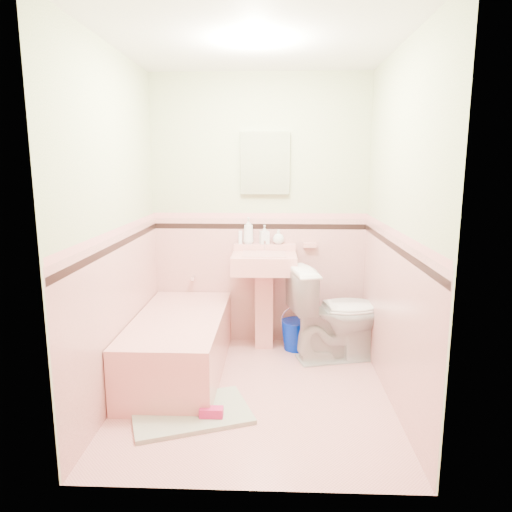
{
  "coord_description": "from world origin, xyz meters",
  "views": [
    {
      "loc": [
        0.14,
        -3.32,
        1.69
      ],
      "look_at": [
        0.0,
        0.25,
        1.0
      ],
      "focal_mm": 33.29,
      "sensor_mm": 36.0,
      "label": 1
    }
  ],
  "objects_px": {
    "soap_bottle_mid": "(264,234)",
    "bucket": "(296,335)",
    "toilet": "(337,313)",
    "shoe": "(211,412)",
    "soap_bottle_right": "(279,237)",
    "bathtub": "(180,346)",
    "medicine_cabinet": "(265,163)",
    "soap_bottle_left": "(248,231)",
    "sink": "(264,302)"
  },
  "relations": [
    {
      "from": "soap_bottle_mid",
      "to": "bucket",
      "type": "bearing_deg",
      "value": -29.85
    },
    {
      "from": "toilet",
      "to": "bucket",
      "type": "xyz_separation_m",
      "value": [
        -0.34,
        0.2,
        -0.28
      ]
    },
    {
      "from": "toilet",
      "to": "shoe",
      "type": "height_order",
      "value": "toilet"
    },
    {
      "from": "soap_bottle_right",
      "to": "bucket",
      "type": "distance_m",
      "value": 0.93
    },
    {
      "from": "bucket",
      "to": "bathtub",
      "type": "bearing_deg",
      "value": -151.16
    },
    {
      "from": "bucket",
      "to": "toilet",
      "type": "bearing_deg",
      "value": -30.07
    },
    {
      "from": "toilet",
      "to": "medicine_cabinet",
      "type": "bearing_deg",
      "value": 44.13
    },
    {
      "from": "soap_bottle_left",
      "to": "medicine_cabinet",
      "type": "bearing_deg",
      "value": 11.15
    },
    {
      "from": "soap_bottle_left",
      "to": "toilet",
      "type": "height_order",
      "value": "soap_bottle_left"
    },
    {
      "from": "sink",
      "to": "bucket",
      "type": "distance_m",
      "value": 0.43
    },
    {
      "from": "bathtub",
      "to": "soap_bottle_left",
      "type": "height_order",
      "value": "soap_bottle_left"
    },
    {
      "from": "soap_bottle_right",
      "to": "bucket",
      "type": "height_order",
      "value": "soap_bottle_right"
    },
    {
      "from": "medicine_cabinet",
      "to": "soap_bottle_left",
      "type": "height_order",
      "value": "medicine_cabinet"
    },
    {
      "from": "bathtub",
      "to": "bucket",
      "type": "xyz_separation_m",
      "value": [
        0.98,
        0.54,
        -0.09
      ]
    },
    {
      "from": "shoe",
      "to": "bucket",
      "type": "bearing_deg",
      "value": 63.94
    },
    {
      "from": "bathtub",
      "to": "soap_bottle_left",
      "type": "distance_m",
      "value": 1.23
    },
    {
      "from": "toilet",
      "to": "bucket",
      "type": "bearing_deg",
      "value": 46.12
    },
    {
      "from": "soap_bottle_left",
      "to": "shoe",
      "type": "relative_size",
      "value": 1.55
    },
    {
      "from": "bucket",
      "to": "soap_bottle_mid",
      "type": "bearing_deg",
      "value": 150.15
    },
    {
      "from": "medicine_cabinet",
      "to": "soap_bottle_right",
      "type": "height_order",
      "value": "medicine_cabinet"
    },
    {
      "from": "bathtub",
      "to": "toilet",
      "type": "relative_size",
      "value": 1.79
    },
    {
      "from": "soap_bottle_mid",
      "to": "bucket",
      "type": "xyz_separation_m",
      "value": [
        0.3,
        -0.17,
        -0.91
      ]
    },
    {
      "from": "soap_bottle_left",
      "to": "soap_bottle_mid",
      "type": "distance_m",
      "value": 0.15
    },
    {
      "from": "medicine_cabinet",
      "to": "soap_bottle_right",
      "type": "bearing_deg",
      "value": -13.27
    },
    {
      "from": "shoe",
      "to": "bathtub",
      "type": "bearing_deg",
      "value": 115.15
    },
    {
      "from": "soap_bottle_right",
      "to": "bucket",
      "type": "relative_size",
      "value": 0.49
    },
    {
      "from": "bathtub",
      "to": "soap_bottle_mid",
      "type": "relative_size",
      "value": 8.56
    },
    {
      "from": "shoe",
      "to": "soap_bottle_left",
      "type": "bearing_deg",
      "value": 82.98
    },
    {
      "from": "shoe",
      "to": "medicine_cabinet",
      "type": "bearing_deg",
      "value": 77.42
    },
    {
      "from": "sink",
      "to": "shoe",
      "type": "relative_size",
      "value": 5.72
    },
    {
      "from": "bathtub",
      "to": "sink",
      "type": "distance_m",
      "value": 0.89
    },
    {
      "from": "toilet",
      "to": "bucket",
      "type": "relative_size",
      "value": 3.06
    },
    {
      "from": "soap_bottle_left",
      "to": "bucket",
      "type": "bearing_deg",
      "value": -20.98
    },
    {
      "from": "soap_bottle_left",
      "to": "soap_bottle_mid",
      "type": "relative_size",
      "value": 1.39
    },
    {
      "from": "soap_bottle_left",
      "to": "soap_bottle_mid",
      "type": "bearing_deg",
      "value": 0.0
    },
    {
      "from": "toilet",
      "to": "sink",
      "type": "bearing_deg",
      "value": 59.62
    },
    {
      "from": "bathtub",
      "to": "medicine_cabinet",
      "type": "xyz_separation_m",
      "value": [
        0.68,
        0.74,
        1.47
      ]
    },
    {
      "from": "soap_bottle_mid",
      "to": "bathtub",
      "type": "bearing_deg",
      "value": -133.63
    },
    {
      "from": "bucket",
      "to": "sink",
      "type": "bearing_deg",
      "value": -178.48
    },
    {
      "from": "soap_bottle_left",
      "to": "toilet",
      "type": "bearing_deg",
      "value": -25.07
    },
    {
      "from": "bathtub",
      "to": "shoe",
      "type": "bearing_deg",
      "value": -64.47
    },
    {
      "from": "sink",
      "to": "toilet",
      "type": "height_order",
      "value": "sink"
    },
    {
      "from": "soap_bottle_mid",
      "to": "toilet",
      "type": "bearing_deg",
      "value": -29.97
    },
    {
      "from": "soap_bottle_right",
      "to": "toilet",
      "type": "distance_m",
      "value": 0.88
    },
    {
      "from": "medicine_cabinet",
      "to": "shoe",
      "type": "relative_size",
      "value": 3.53
    },
    {
      "from": "bathtub",
      "to": "soap_bottle_mid",
      "type": "height_order",
      "value": "soap_bottle_mid"
    },
    {
      "from": "soap_bottle_right",
      "to": "sink",
      "type": "bearing_deg",
      "value": -125.25
    },
    {
      "from": "bathtub",
      "to": "shoe",
      "type": "height_order",
      "value": "bathtub"
    },
    {
      "from": "sink",
      "to": "shoe",
      "type": "xyz_separation_m",
      "value": [
        -0.32,
        -1.28,
        -0.39
      ]
    },
    {
      "from": "bathtub",
      "to": "soap_bottle_right",
      "type": "height_order",
      "value": "soap_bottle_right"
    }
  ]
}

